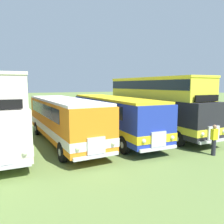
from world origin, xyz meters
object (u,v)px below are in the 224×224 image
bus_seventh_in_row (63,117)px  bus_ninth_in_row (155,103)px  bus_eighth_in_row (112,114)px  marshal_person (214,140)px  bus_sixth_in_row (1,109)px

bus_seventh_in_row → bus_ninth_in_row: size_ratio=0.95×
bus_eighth_in_row → bus_ninth_in_row: size_ratio=1.02×
bus_eighth_in_row → marshal_person: 7.27m
bus_sixth_in_row → bus_ninth_in_row: bearing=-1.3°
bus_eighth_in_row → marshal_person: bus_eighth_in_row is taller
bus_sixth_in_row → bus_ninth_in_row: 11.21m
bus_ninth_in_row → marshal_person: bus_ninth_in_row is taller
bus_sixth_in_row → bus_seventh_in_row: (3.73, -0.35, -0.72)m
bus_sixth_in_row → bus_eighth_in_row: size_ratio=0.93×
bus_sixth_in_row → marshal_person: bus_sixth_in_row is taller
bus_seventh_in_row → marshal_person: 9.36m
bus_sixth_in_row → bus_eighth_in_row: (7.47, -0.12, -0.71)m
bus_seventh_in_row → bus_eighth_in_row: same height
bus_seventh_in_row → bus_ninth_in_row: 7.50m
bus_ninth_in_row → bus_sixth_in_row: bearing=178.7°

